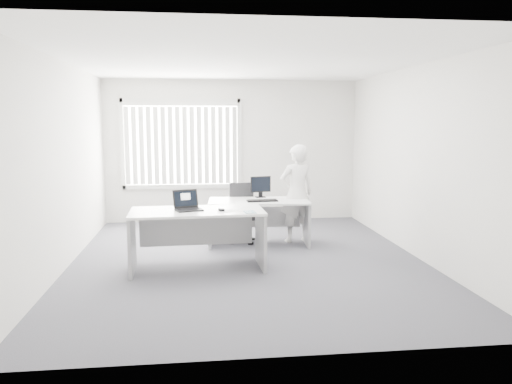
{
  "coord_description": "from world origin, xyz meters",
  "views": [
    {
      "loc": [
        -0.7,
        -6.95,
        1.99
      ],
      "look_at": [
        0.14,
        0.15,
        0.97
      ],
      "focal_mm": 35.0,
      "sensor_mm": 36.0,
      "label": 1
    }
  ],
  "objects": [
    {
      "name": "monitor",
      "position": [
        0.34,
        1.2,
        0.91
      ],
      "size": [
        0.37,
        0.18,
        0.35
      ],
      "primitive_type": null,
      "rotation": [
        0.0,
        0.0,
        0.2
      ],
      "color": "black",
      "rests_on": "desk_far"
    },
    {
      "name": "window",
      "position": [
        -1.0,
        2.96,
        1.55
      ],
      "size": [
        2.32,
        0.06,
        1.76
      ],
      "primitive_type": "cube",
      "color": "silver",
      "rests_on": "wall_back"
    },
    {
      "name": "paper_sheet",
      "position": [
        -0.29,
        -0.44,
        0.81
      ],
      "size": [
        0.34,
        0.3,
        0.0
      ],
      "primitive_type": "cube",
      "rotation": [
        0.0,
        0.0,
        0.41
      ],
      "color": "white",
      "rests_on": "desk_near"
    },
    {
      "name": "office_chair",
      "position": [
        0.04,
        1.2,
        0.3
      ],
      "size": [
        0.57,
        0.57,
        0.97
      ],
      "rotation": [
        0.0,
        0.0,
        0.04
      ],
      "color": "black",
      "rests_on": "ground"
    },
    {
      "name": "ground",
      "position": [
        0.0,
        0.0,
        0.0
      ],
      "size": [
        6.0,
        6.0,
        0.0
      ],
      "primitive_type": "plane",
      "color": "#5A5A62",
      "rests_on": "ground"
    },
    {
      "name": "ceiling",
      "position": [
        0.0,
        0.0,
        2.8
      ],
      "size": [
        5.0,
        6.0,
        0.02
      ],
      "primitive_type": "cube",
      "color": "white",
      "rests_on": "wall_back"
    },
    {
      "name": "booklet",
      "position": [
        -0.03,
        -0.57,
        0.82
      ],
      "size": [
        0.16,
        0.21,
        0.01
      ],
      "primitive_type": "cube",
      "rotation": [
        0.0,
        0.0,
        0.12
      ],
      "color": "white",
      "rests_on": "desk_near"
    },
    {
      "name": "blinds",
      "position": [
        -1.0,
        2.9,
        1.52
      ],
      "size": [
        2.2,
        0.1,
        1.5
      ],
      "primitive_type": null,
      "color": "silver",
      "rests_on": "wall_back"
    },
    {
      "name": "desk_far",
      "position": [
        0.27,
        0.92,
        0.53
      ],
      "size": [
        1.66,
        0.87,
        0.73
      ],
      "rotation": [
        0.0,
        0.0,
        -0.07
      ],
      "color": "silver",
      "rests_on": "ground"
    },
    {
      "name": "wall_right",
      "position": [
        2.5,
        0.0,
        1.4
      ],
      "size": [
        0.02,
        6.0,
        2.8
      ],
      "primitive_type": "cube",
      "color": "silver",
      "rests_on": "ground"
    },
    {
      "name": "desk_near",
      "position": [
        -0.71,
        -0.33,
        0.58
      ],
      "size": [
        1.8,
        0.89,
        0.81
      ],
      "rotation": [
        0.0,
        0.0,
        0.03
      ],
      "color": "silver",
      "rests_on": "ground"
    },
    {
      "name": "keyboard",
      "position": [
        0.31,
        0.78,
        0.74
      ],
      "size": [
        0.49,
        0.19,
        0.02
      ],
      "primitive_type": "cube",
      "rotation": [
        0.0,
        0.0,
        0.06
      ],
      "color": "black",
      "rests_on": "desk_far"
    },
    {
      "name": "mouse",
      "position": [
        -0.39,
        -0.43,
        0.83
      ],
      "size": [
        0.09,
        0.12,
        0.04
      ],
      "primitive_type": null,
      "rotation": [
        0.0,
        0.0,
        0.26
      ],
      "color": "#A8A8AA",
      "rests_on": "paper_sheet"
    },
    {
      "name": "wall_left",
      "position": [
        -2.5,
        0.0,
        1.4
      ],
      "size": [
        0.02,
        6.0,
        2.8
      ],
      "primitive_type": "cube",
      "color": "silver",
      "rests_on": "ground"
    },
    {
      "name": "person",
      "position": [
        0.92,
        1.05,
        0.81
      ],
      "size": [
        0.66,
        0.51,
        1.62
      ],
      "primitive_type": "imported",
      "rotation": [
        0.0,
        0.0,
        3.37
      ],
      "color": "silver",
      "rests_on": "ground"
    },
    {
      "name": "laptop",
      "position": [
        -0.82,
        -0.35,
        0.94
      ],
      "size": [
        0.42,
        0.4,
        0.27
      ],
      "primitive_type": null,
      "rotation": [
        0.0,
        0.0,
        0.32
      ],
      "color": "black",
      "rests_on": "desk_near"
    },
    {
      "name": "wall_front",
      "position": [
        0.0,
        -3.0,
        1.4
      ],
      "size": [
        5.0,
        0.02,
        2.8
      ],
      "primitive_type": "cube",
      "color": "silver",
      "rests_on": "ground"
    },
    {
      "name": "wall_back",
      "position": [
        0.0,
        3.0,
        1.4
      ],
      "size": [
        5.0,
        0.02,
        2.8
      ],
      "primitive_type": "cube",
      "color": "silver",
      "rests_on": "ground"
    }
  ]
}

